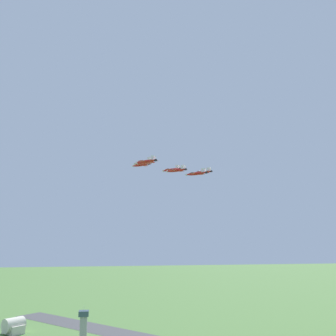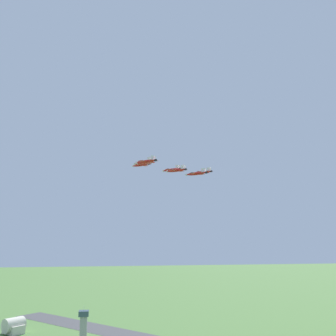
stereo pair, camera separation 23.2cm
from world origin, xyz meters
name	(u,v)px [view 2 (the right image)]	position (x,y,z in m)	size (l,w,h in m)	color
control_tower	(83,329)	(5.08, -57.59, 12.82)	(6.00, 6.00, 26.51)	#9E9E99
hangar	(14,326)	(-45.87, -108.51, 4.86)	(17.02, 17.02, 11.00)	beige
jet_lead	(141,165)	(-10.04, -22.66, 116.55)	(14.46, 13.23, 3.64)	red
jet_left_wingman	(143,163)	(11.05, -22.75, 114.75)	(15.35, 13.43, 3.80)	red
jet_right_wingman	(171,170)	(-6.55, -1.85, 113.10)	(14.75, 13.08, 3.67)	red
jet_left_outer	(146,162)	(32.15, -22.84, 112.02)	(15.17, 13.49, 3.78)	red
jet_right_outer	(202,172)	(-3.07, 18.96, 111.32)	(14.44, 13.02, 3.62)	red
jet_slot_rear	(176,170)	(14.54, -1.94, 109.69)	(14.66, 13.25, 3.68)	red
jet_trailing	(196,174)	(26.83, 8.41, 106.19)	(14.85, 13.05, 3.68)	red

